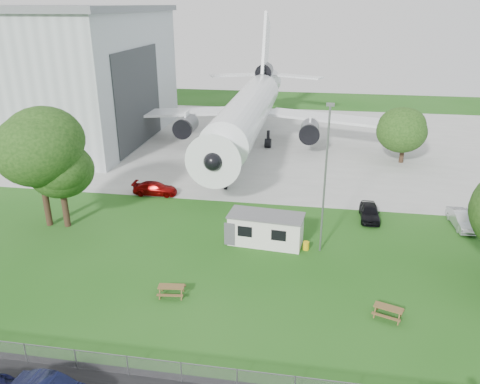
% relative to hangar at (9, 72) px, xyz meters
% --- Properties ---
extents(ground, '(160.00, 160.00, 0.00)m').
position_rel_hangar_xyz_m(ground, '(37.97, -36.00, -9.41)').
color(ground, '#2F6321').
extents(concrete_apron, '(120.00, 46.00, 0.03)m').
position_rel_hangar_xyz_m(concrete_apron, '(37.97, 2.00, -9.39)').
color(concrete_apron, '#B7B7B2').
rests_on(concrete_apron, ground).
extents(hangar, '(43.00, 31.00, 18.55)m').
position_rel_hangar_xyz_m(hangar, '(0.00, 0.00, 0.00)').
color(hangar, '#B2B7BC').
rests_on(hangar, ground).
extents(airliner, '(46.36, 47.73, 17.69)m').
position_rel_hangar_xyz_m(airliner, '(35.97, -0.14, -4.14)').
color(airliner, white).
rests_on(airliner, ground).
extents(site_cabin, '(6.86, 3.26, 2.62)m').
position_rel_hangar_xyz_m(site_cabin, '(41.65, -29.22, -8.09)').
color(site_cabin, silver).
rests_on(site_cabin, ground).
extents(picnic_west, '(1.96, 1.69, 0.76)m').
position_rel_hangar_xyz_m(picnic_west, '(36.08, -37.90, -9.41)').
color(picnic_west, brown).
rests_on(picnic_west, ground).
extents(picnic_east, '(2.19, 2.01, 0.76)m').
position_rel_hangar_xyz_m(picnic_east, '(50.53, -37.96, -9.41)').
color(picnic_east, brown).
rests_on(picnic_east, ground).
extents(fence, '(58.00, 0.04, 1.30)m').
position_rel_hangar_xyz_m(fence, '(37.97, -45.50, -9.41)').
color(fence, gray).
rests_on(fence, ground).
extents(lamp_mast, '(0.16, 0.16, 12.00)m').
position_rel_hangar_xyz_m(lamp_mast, '(46.17, -29.80, -3.41)').
color(lamp_mast, slate).
rests_on(lamp_mast, ground).
extents(tree_west_big, '(7.34, 7.34, 11.31)m').
position_rel_hangar_xyz_m(tree_west_big, '(21.77, -28.95, -1.79)').
color(tree_west_big, '#382619').
rests_on(tree_west_big, ground).
extents(tree_west_small, '(6.17, 6.17, 8.43)m').
position_rel_hangar_xyz_m(tree_west_small, '(23.50, -28.88, -4.08)').
color(tree_west_small, '#382619').
rests_on(tree_west_small, ground).
extents(tree_far_apron, '(6.26, 6.26, 7.48)m').
position_rel_hangar_xyz_m(tree_far_apron, '(56.19, -5.02, -5.07)').
color(tree_far_apron, '#382619').
rests_on(tree_far_apron, ground).
extents(car_ne_hatch, '(1.72, 4.26, 1.45)m').
position_rel_hangar_xyz_m(car_ne_hatch, '(50.67, -22.98, -8.68)').
color(car_ne_hatch, black).
rests_on(car_ne_hatch, ground).
extents(car_ne_sedan, '(1.89, 4.58, 1.48)m').
position_rel_hangar_xyz_m(car_ne_sedan, '(58.73, -23.35, -8.67)').
color(car_ne_sedan, '#AFB1B6').
rests_on(car_ne_sedan, ground).
extents(car_apron_van, '(4.72, 2.09, 1.35)m').
position_rel_hangar_xyz_m(car_apron_van, '(28.90, -20.39, -8.73)').
color(car_apron_van, '#860706').
rests_on(car_apron_van, ground).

